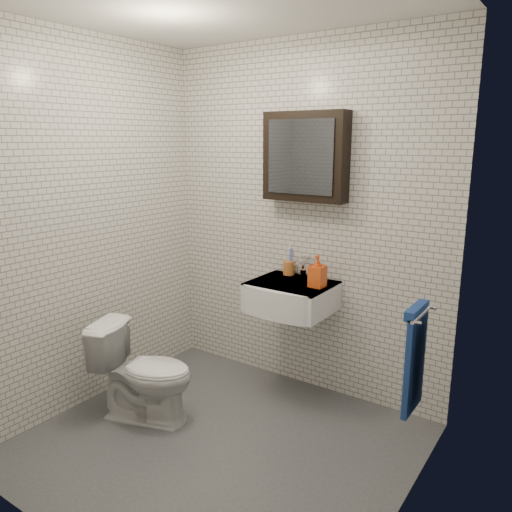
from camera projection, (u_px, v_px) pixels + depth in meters
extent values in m
cube|color=#47494E|center=(218.00, 443.00, 3.05)|extent=(2.20, 2.00, 0.01)
cube|color=silver|center=(303.00, 220.00, 3.56)|extent=(2.20, 0.02, 2.50)
cube|color=silver|center=(53.00, 286.00, 1.96)|extent=(2.20, 0.02, 2.50)
cube|color=silver|center=(88.00, 225.00, 3.37)|extent=(0.02, 2.00, 2.50)
cube|color=silver|center=(412.00, 273.00, 2.16)|extent=(0.02, 2.00, 2.50)
cube|color=white|center=(292.00, 296.00, 3.47)|extent=(0.55, 0.45, 0.20)
cylinder|color=silver|center=(293.00, 283.00, 3.47)|extent=(0.31, 0.31, 0.02)
cylinder|color=silver|center=(293.00, 282.00, 3.46)|extent=(0.04, 0.04, 0.01)
cube|color=white|center=(292.00, 283.00, 3.45)|extent=(0.55, 0.45, 0.01)
cylinder|color=silver|center=(304.00, 273.00, 3.57)|extent=(0.06, 0.06, 0.06)
cylinder|color=silver|center=(304.00, 265.00, 3.56)|extent=(0.03, 0.03, 0.08)
cylinder|color=silver|center=(300.00, 263.00, 3.50)|extent=(0.02, 0.12, 0.02)
cube|color=silver|center=(306.00, 257.00, 3.57)|extent=(0.02, 0.09, 0.01)
cube|color=black|center=(306.00, 157.00, 3.38)|extent=(0.60, 0.14, 0.60)
cube|color=#3F444C|center=(300.00, 157.00, 3.32)|extent=(0.49, 0.01, 0.49)
cylinder|color=silver|center=(421.00, 314.00, 2.53)|extent=(0.02, 0.30, 0.02)
cylinder|color=silver|center=(433.00, 308.00, 2.62)|extent=(0.04, 0.02, 0.02)
cylinder|color=silver|center=(418.00, 322.00, 2.41)|extent=(0.04, 0.02, 0.02)
cube|color=#1E538B|center=(415.00, 363.00, 2.60)|extent=(0.03, 0.26, 0.54)
cube|color=#1E538B|center=(417.00, 310.00, 2.54)|extent=(0.05, 0.26, 0.05)
cylinder|color=#B6672D|center=(289.00, 268.00, 3.64)|extent=(0.10, 0.10, 0.10)
cylinder|color=white|center=(286.00, 259.00, 3.62)|extent=(0.02, 0.03, 0.19)
cylinder|color=#435ED6|center=(290.00, 261.00, 3.61)|extent=(0.02, 0.02, 0.17)
cylinder|color=white|center=(289.00, 258.00, 3.63)|extent=(0.02, 0.04, 0.20)
cylinder|color=#435ED6|center=(292.00, 260.00, 3.62)|extent=(0.03, 0.04, 0.18)
imported|color=#DA5116|center=(318.00, 271.00, 3.32)|extent=(0.10, 0.10, 0.22)
imported|color=white|center=(144.00, 372.00, 3.26)|extent=(0.73, 0.56, 0.66)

